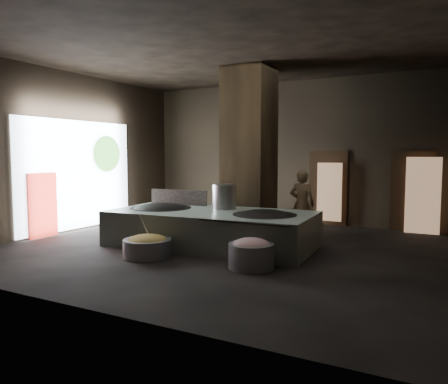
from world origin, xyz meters
The scene contains 27 objects.
floor centered at (0.00, 0.00, -0.05)m, with size 10.00×9.00×0.10m, color black.
ceiling centered at (0.00, 0.00, 4.55)m, with size 10.00×9.00×0.10m, color black.
back_wall centered at (0.00, 4.55, 2.25)m, with size 10.00×0.10×4.50m, color black.
front_wall centered at (0.00, -4.55, 2.25)m, with size 10.00×0.10×4.50m, color black.
left_wall centered at (-5.05, 0.00, 2.25)m, with size 0.10×9.00×4.50m, color black.
pillar centered at (-0.30, 1.90, 2.25)m, with size 1.20×1.20×4.50m, color black.
hearth_platform centered at (-0.42, 0.05, 0.42)m, with size 4.81×2.30×0.84m, color #A9BCAD.
platform_cap centered at (-0.42, 0.05, 0.82)m, with size 4.71×2.26×0.03m, color black.
wok_left centered at (-1.87, 0.00, 0.75)m, with size 1.52×1.52×0.42m, color black.
wok_left_rim centered at (-1.87, 0.00, 0.82)m, with size 1.55×1.55×0.05m, color black.
wok_right centered at (0.93, 0.10, 0.75)m, with size 1.41×1.41×0.40m, color black.
wok_right_rim centered at (0.93, 0.10, 0.82)m, with size 1.44×1.44×0.05m, color black.
stock_pot centered at (-0.37, 0.60, 1.13)m, with size 0.59×0.59×0.63m, color #929598.
splash_guard centered at (-1.87, 0.80, 1.03)m, with size 1.67×0.06×0.42m, color black.
cook centered at (1.12, 2.15, 0.89)m, with size 0.65×0.42×1.77m, color olive.
veg_basin centered at (-1.08, -1.55, 0.19)m, with size 1.03×1.03×0.38m, color gray.
veg_fill centered at (-1.08, -1.55, 0.35)m, with size 0.85×0.85×0.26m, color #889D4C.
ladle centered at (-1.23, -1.40, 0.55)m, with size 0.03×0.03×0.82m, color #929598.
meat_basin centered at (1.28, -1.37, 0.24)m, with size 0.88×0.88×0.48m, color gray.
meat_fill centered at (1.28, -1.37, 0.45)m, with size 0.73×0.73×0.28m, color #B96F72.
doorway_near centered at (1.20, 4.45, 1.10)m, with size 1.18×0.08×2.38m, color black.
doorway_near_glow centered at (1.31, 4.19, 1.05)m, with size 0.74×0.04×1.76m, color #8C6647.
doorway_far centered at (3.60, 4.45, 1.10)m, with size 1.18×0.08×2.38m, color black.
doorway_far_glow centered at (3.89, 4.21, 1.05)m, with size 0.90×0.04×2.12m, color #8C6647.
left_opening centered at (-4.95, 0.20, 1.60)m, with size 0.04×4.20×3.10m, color white.
pavilion_sliver centered at (-4.88, -1.10, 0.85)m, with size 0.05×0.90×1.70m, color maroon.
tree_silhouette centered at (-4.85, 1.30, 2.20)m, with size 0.28×1.10×1.10m, color #194714.
Camera 1 is at (4.72, -8.87, 2.19)m, focal length 35.00 mm.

